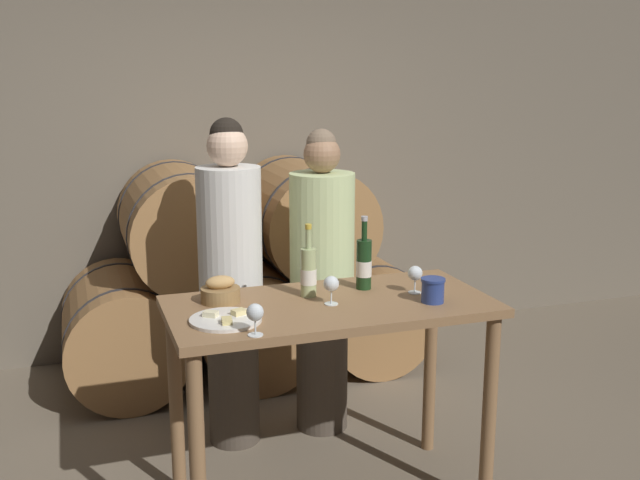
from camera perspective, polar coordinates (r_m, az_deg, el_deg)
stone_wall_back at (r=5.28m, az=-7.40°, el=8.88°), size 10.00×0.12×3.20m
barrel_stack at (r=4.88m, az=-5.65°, el=-3.09°), size 2.32×0.95×1.38m
tasting_table at (r=3.34m, az=0.78°, el=-7.25°), size 1.42×0.69×0.96m
person_left at (r=3.89m, az=-6.80°, el=-3.15°), size 0.33×0.33×1.73m
person_right at (r=4.03m, az=0.15°, el=-3.18°), size 0.35×0.35×1.66m
wine_bottle_red at (r=3.47m, az=3.36°, el=-1.81°), size 0.07×0.07×0.34m
wine_bottle_white at (r=3.34m, az=-0.88°, el=-2.43°), size 0.07×0.07×0.33m
blue_crock at (r=3.31m, az=8.59°, el=-3.72°), size 0.11×0.11×0.11m
bread_basket at (r=3.31m, az=-7.60°, el=-3.94°), size 0.17×0.17×0.12m
cheese_plate at (r=3.07m, az=-7.21°, el=-6.01°), size 0.29×0.29×0.04m
wine_glass_far_left at (r=2.87m, az=-4.97°, el=-5.59°), size 0.07×0.07×0.13m
wine_glass_left at (r=3.24m, az=0.87°, el=-3.42°), size 0.07×0.07×0.13m
wine_glass_center at (r=3.43m, az=7.26°, el=-2.60°), size 0.07×0.07×0.13m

